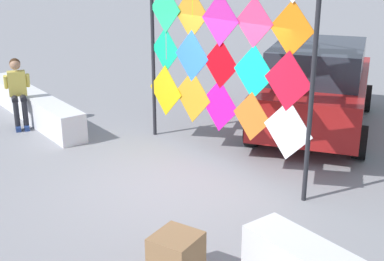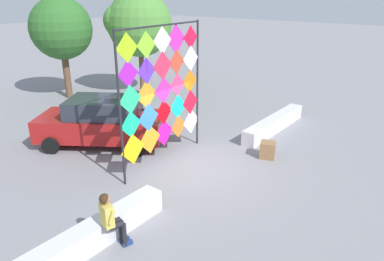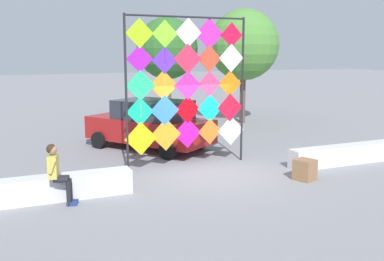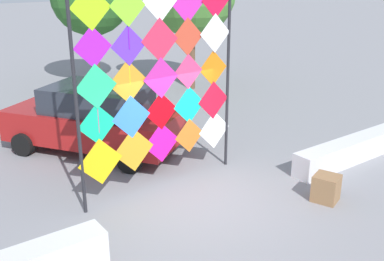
{
  "view_description": "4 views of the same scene",
  "coord_description": "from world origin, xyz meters",
  "px_view_note": "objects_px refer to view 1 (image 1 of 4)",
  "views": [
    {
      "loc": [
        6.33,
        -4.38,
        3.56
      ],
      "look_at": [
        0.11,
        0.34,
        0.85
      ],
      "focal_mm": 48.88,
      "sensor_mm": 36.0,
      "label": 1
    },
    {
      "loc": [
        -8.52,
        -6.39,
        5.45
      ],
      "look_at": [
        0.16,
        0.3,
        1.22
      ],
      "focal_mm": 33.96,
      "sensor_mm": 36.0,
      "label": 2
    },
    {
      "loc": [
        -5.29,
        -11.08,
        3.51
      ],
      "look_at": [
        -0.36,
        0.48,
        1.25
      ],
      "focal_mm": 41.42,
      "sensor_mm": 36.0,
      "label": 3
    },
    {
      "loc": [
        -5.19,
        -6.78,
        4.68
      ],
      "look_at": [
        0.17,
        0.57,
        1.42
      ],
      "focal_mm": 42.8,
      "sensor_mm": 36.0,
      "label": 4
    }
  ],
  "objects_px": {
    "seated_vendor": "(18,88)",
    "cardboard_box_large": "(176,258)",
    "parked_car": "(317,86)",
    "kite_display_rack": "(220,17)"
  },
  "relations": [
    {
      "from": "seated_vendor",
      "to": "cardboard_box_large",
      "type": "relative_size",
      "value": 2.51
    },
    {
      "from": "seated_vendor",
      "to": "parked_car",
      "type": "xyz_separation_m",
      "value": [
        3.8,
        4.92,
        0.06
      ]
    },
    {
      "from": "kite_display_rack",
      "to": "cardboard_box_large",
      "type": "height_order",
      "value": "kite_display_rack"
    },
    {
      "from": "cardboard_box_large",
      "to": "seated_vendor",
      "type": "bearing_deg",
      "value": 175.0
    },
    {
      "from": "kite_display_rack",
      "to": "seated_vendor",
      "type": "distance_m",
      "value": 4.86
    },
    {
      "from": "kite_display_rack",
      "to": "parked_car",
      "type": "distance_m",
      "value": 3.31
    },
    {
      "from": "seated_vendor",
      "to": "parked_car",
      "type": "distance_m",
      "value": 6.22
    },
    {
      "from": "kite_display_rack",
      "to": "parked_car",
      "type": "bearing_deg",
      "value": 95.32
    },
    {
      "from": "kite_display_rack",
      "to": "parked_car",
      "type": "height_order",
      "value": "kite_display_rack"
    },
    {
      "from": "parked_car",
      "to": "cardboard_box_large",
      "type": "height_order",
      "value": "parked_car"
    }
  ]
}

